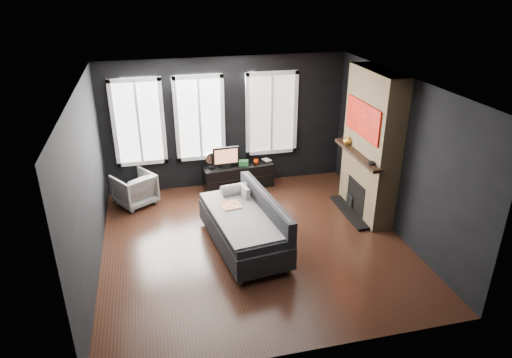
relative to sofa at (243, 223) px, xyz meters
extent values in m
plane|color=black|center=(0.20, 0.05, -0.45)|extent=(5.00, 5.00, 0.00)
plane|color=white|center=(0.20, 0.05, 2.25)|extent=(5.00, 5.00, 0.00)
cube|color=black|center=(0.20, 2.55, 0.90)|extent=(5.00, 0.02, 2.70)
cube|color=black|center=(-2.30, 0.05, 0.90)|extent=(0.02, 5.00, 2.70)
cube|color=black|center=(2.70, 0.05, 0.90)|extent=(0.02, 5.00, 2.70)
cube|color=gray|center=(0.15, 0.60, 0.20)|extent=(0.14, 0.35, 0.34)
imported|color=white|center=(-1.75, 2.00, -0.10)|extent=(0.92, 0.91, 0.70)
imported|color=#F83F06|center=(0.77, 2.30, 0.11)|extent=(0.13, 0.11, 0.11)
imported|color=tan|center=(0.96, 2.39, 0.15)|extent=(0.14, 0.07, 0.20)
cube|color=#2E793B|center=(0.49, 2.26, 0.11)|extent=(0.22, 0.16, 0.11)
imported|color=gold|center=(2.25, 1.10, 0.86)|extent=(0.22, 0.23, 0.17)
cylinder|color=black|center=(2.25, 0.10, 0.80)|extent=(0.16, 0.16, 0.04)
camera|label=1|loc=(-1.30, -6.36, 3.74)|focal=32.00mm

